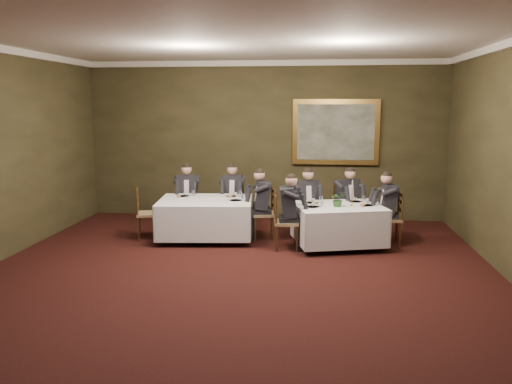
% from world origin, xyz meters
% --- Properties ---
extents(ground, '(10.00, 10.00, 0.00)m').
position_xyz_m(ground, '(0.00, 0.00, 0.00)').
color(ground, black).
rests_on(ground, ground).
extents(ceiling, '(8.00, 10.00, 0.10)m').
position_xyz_m(ceiling, '(0.00, 0.00, 3.50)').
color(ceiling, silver).
rests_on(ceiling, back_wall).
extents(back_wall, '(8.00, 0.10, 3.50)m').
position_xyz_m(back_wall, '(0.00, 5.00, 1.75)').
color(back_wall, '#2F2B17').
rests_on(back_wall, ground).
extents(crown_molding, '(8.00, 10.00, 0.12)m').
position_xyz_m(crown_molding, '(0.00, 0.00, 3.44)').
color(crown_molding, white).
rests_on(crown_molding, back_wall).
extents(table_main, '(1.80, 1.54, 0.67)m').
position_xyz_m(table_main, '(1.59, 2.73, 0.45)').
color(table_main, black).
rests_on(table_main, ground).
extents(table_second, '(1.90, 1.53, 0.67)m').
position_xyz_m(table_second, '(-0.92, 3.00, 0.45)').
color(table_second, black).
rests_on(table_second, ground).
extents(chair_main_backleft, '(0.56, 0.55, 1.00)m').
position_xyz_m(chair_main_backleft, '(0.99, 3.39, 0.28)').
color(chair_main_backleft, olive).
rests_on(chair_main_backleft, ground).
extents(diner_main_backleft, '(0.54, 0.59, 1.35)m').
position_xyz_m(diner_main_backleft, '(0.99, 3.38, 0.51)').
color(diner_main_backleft, black).
rests_on(diner_main_backleft, chair_main_backleft).
extents(chair_main_backright, '(0.58, 0.57, 1.00)m').
position_xyz_m(chair_main_backright, '(1.78, 3.60, 0.28)').
color(chair_main_backright, olive).
rests_on(chair_main_backright, ground).
extents(diner_main_backright, '(0.57, 0.61, 1.35)m').
position_xyz_m(diner_main_backright, '(1.79, 3.59, 0.51)').
color(diner_main_backright, black).
rests_on(diner_main_backright, chair_main_backright).
extents(chair_main_endleft, '(0.46, 0.48, 1.00)m').
position_xyz_m(chair_main_endleft, '(0.65, 2.49, 0.28)').
color(chair_main_endleft, olive).
rests_on(chair_main_endleft, ground).
extents(diner_main_endleft, '(0.52, 0.45, 1.35)m').
position_xyz_m(diner_main_endleft, '(0.66, 2.49, 0.51)').
color(diner_main_endleft, black).
rests_on(diner_main_endleft, chair_main_endleft).
extents(chair_main_endright, '(0.43, 0.45, 1.00)m').
position_xyz_m(chair_main_endright, '(2.53, 2.98, 0.28)').
color(chair_main_endright, olive).
rests_on(chair_main_endright, ground).
extents(diner_main_endright, '(0.49, 0.43, 1.35)m').
position_xyz_m(diner_main_endright, '(2.52, 2.98, 0.51)').
color(diner_main_endright, black).
rests_on(diner_main_endright, chair_main_endright).
extents(chair_sec_backleft, '(0.49, 0.48, 1.00)m').
position_xyz_m(chair_sec_backleft, '(-1.49, 3.86, 0.28)').
color(chair_sec_backleft, olive).
rests_on(chair_sec_backleft, ground).
extents(diner_sec_backleft, '(0.46, 0.53, 1.35)m').
position_xyz_m(diner_sec_backleft, '(-1.49, 3.85, 0.51)').
color(diner_sec_backleft, black).
rests_on(diner_sec_backleft, chair_sec_backleft).
extents(chair_sec_backright, '(0.45, 0.43, 1.00)m').
position_xyz_m(chair_sec_backright, '(-0.54, 3.96, 0.28)').
color(chair_sec_backright, olive).
rests_on(chair_sec_backright, ground).
extents(diner_sec_backright, '(0.42, 0.49, 1.35)m').
position_xyz_m(diner_sec_backright, '(-0.54, 3.95, 0.51)').
color(diner_sec_backright, black).
rests_on(diner_sec_backright, chair_sec_backright).
extents(chair_sec_endright, '(0.50, 0.52, 1.00)m').
position_xyz_m(chair_sec_endright, '(0.20, 3.12, 0.28)').
color(chair_sec_endright, olive).
rests_on(chair_sec_endright, ground).
extents(diner_sec_endright, '(0.55, 0.49, 1.35)m').
position_xyz_m(diner_sec_endright, '(0.19, 3.12, 0.51)').
color(diner_sec_endright, black).
rests_on(diner_sec_endright, chair_sec_endright).
extents(chair_sec_endleft, '(0.53, 0.55, 1.00)m').
position_xyz_m(chair_sec_endleft, '(-2.04, 2.88, 0.28)').
color(chair_sec_endleft, olive).
rests_on(chair_sec_endleft, ground).
extents(centerpiece, '(0.34, 0.32, 0.30)m').
position_xyz_m(centerpiece, '(1.56, 2.64, 0.91)').
color(centerpiece, '#2D5926').
rests_on(centerpiece, table_main).
extents(candlestick, '(0.07, 0.07, 0.48)m').
position_xyz_m(candlestick, '(1.81, 2.74, 0.94)').
color(candlestick, '#AA8734').
rests_on(candlestick, table_main).
extents(place_setting_table_main, '(0.33, 0.31, 0.14)m').
position_xyz_m(place_setting_table_main, '(1.16, 2.97, 0.80)').
color(place_setting_table_main, white).
rests_on(place_setting_table_main, table_main).
extents(place_setting_table_second, '(0.33, 0.31, 0.14)m').
position_xyz_m(place_setting_table_second, '(-1.38, 3.35, 0.80)').
color(place_setting_table_second, white).
rests_on(place_setting_table_second, table_second).
extents(painting, '(1.88, 0.09, 1.43)m').
position_xyz_m(painting, '(1.59, 4.94, 1.96)').
color(painting, gold).
rests_on(painting, back_wall).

